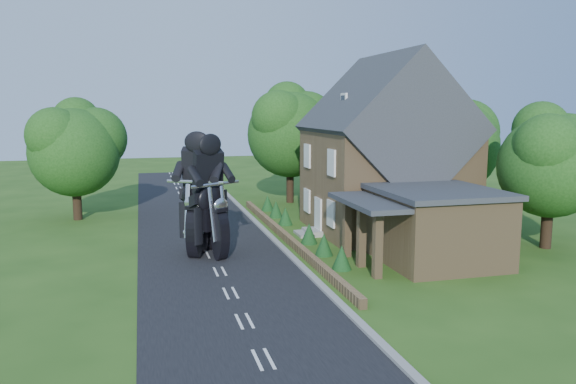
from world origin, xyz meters
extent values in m
plane|color=#284D15|center=(0.00, 0.00, 0.00)|extent=(120.00, 120.00, 0.00)
cube|color=black|center=(0.00, 0.00, 0.01)|extent=(7.00, 80.00, 0.02)
cube|color=gray|center=(3.65, 0.00, 0.06)|extent=(0.30, 80.00, 0.12)
cube|color=olive|center=(4.30, 5.00, 0.20)|extent=(0.30, 22.00, 0.40)
cube|color=olive|center=(10.50, 6.00, 3.00)|extent=(8.00, 8.00, 6.00)
cube|color=#2C2F34|center=(10.50, 6.00, 6.00)|extent=(8.48, 8.64, 8.48)
cube|color=olive|center=(12.50, 6.00, 9.20)|extent=(0.60, 0.90, 1.60)
cube|color=white|center=(7.90, 6.00, 7.50)|extent=(0.12, 0.80, 0.90)
cube|color=black|center=(7.84, 6.00, 7.50)|extent=(0.04, 0.55, 0.65)
cube|color=white|center=(6.44, 6.00, 1.05)|extent=(0.10, 1.10, 2.10)
cube|color=gray|center=(6.10, 6.00, 0.15)|extent=(0.80, 1.60, 0.30)
cube|color=gray|center=(5.60, 6.00, 0.07)|extent=(0.80, 1.60, 0.15)
cube|color=white|center=(6.44, 3.80, 1.60)|extent=(0.10, 1.10, 1.40)
cube|color=black|center=(6.42, 3.80, 1.60)|extent=(0.04, 0.92, 1.22)
cube|color=white|center=(6.44, 8.20, 1.60)|extent=(0.10, 1.10, 1.40)
cube|color=black|center=(6.42, 8.20, 1.60)|extent=(0.04, 0.92, 1.22)
cube|color=white|center=(6.44, 3.80, 4.30)|extent=(0.10, 1.10, 1.40)
cube|color=black|center=(6.42, 3.80, 4.30)|extent=(0.04, 0.92, 1.22)
cube|color=white|center=(6.44, 8.20, 4.30)|extent=(0.10, 1.10, 1.40)
cube|color=black|center=(6.42, 8.20, 4.30)|extent=(0.04, 0.92, 1.22)
cube|color=olive|center=(10.00, -0.80, 1.60)|extent=(5.00, 5.60, 3.20)
cube|color=#2C2F34|center=(10.00, -0.80, 3.32)|extent=(5.30, 5.94, 0.24)
cube|color=#2C2F34|center=(6.90, -0.80, 2.95)|extent=(2.60, 5.32, 0.22)
cube|color=olive|center=(6.30, -2.60, 1.40)|extent=(0.35, 0.35, 2.80)
cube|color=olive|center=(6.30, -0.80, 1.40)|extent=(0.35, 0.35, 2.80)
cube|color=olive|center=(6.30, 1.00, 1.40)|extent=(0.35, 0.35, 2.80)
cylinder|color=black|center=(17.00, 0.00, 1.40)|extent=(0.56, 0.56, 2.80)
sphere|color=#1A4413|center=(17.00, 0.00, 4.23)|extent=(5.20, 5.20, 5.20)
sphere|color=#1A4413|center=(18.17, 0.52, 5.01)|extent=(3.74, 3.74, 3.74)
sphere|color=#1A4413|center=(16.09, -0.78, 5.27)|extent=(3.22, 3.22, 3.22)
sphere|color=#1A4413|center=(17.10, 1.04, 6.05)|extent=(2.86, 2.86, 2.86)
cylinder|color=black|center=(16.50, 8.50, 1.50)|extent=(0.56, 0.56, 3.00)
sphere|color=#1A4413|center=(16.50, 8.50, 4.65)|extent=(6.00, 6.00, 6.00)
sphere|color=#1A4413|center=(17.85, 9.10, 5.55)|extent=(4.32, 4.32, 4.32)
sphere|color=#1A4413|center=(15.45, 7.60, 5.85)|extent=(3.72, 3.72, 3.72)
sphere|color=#1A4413|center=(16.60, 9.70, 6.75)|extent=(3.30, 3.30, 3.30)
cylinder|color=black|center=(14.00, 16.00, 1.80)|extent=(0.56, 0.56, 3.60)
sphere|color=#1A4413|center=(14.00, 16.00, 5.58)|extent=(7.20, 7.20, 7.20)
sphere|color=#1A4413|center=(15.62, 16.72, 6.66)|extent=(5.18, 5.18, 5.18)
sphere|color=#1A4413|center=(12.74, 14.92, 7.02)|extent=(4.46, 4.46, 4.46)
sphere|color=#1A4413|center=(14.10, 17.44, 8.10)|extent=(3.96, 3.96, 3.96)
cylinder|color=black|center=(8.00, 17.00, 1.70)|extent=(0.56, 0.56, 3.40)
sphere|color=#1A4413|center=(8.00, 17.00, 5.16)|extent=(6.40, 6.40, 6.40)
sphere|color=#1A4413|center=(9.44, 17.64, 6.12)|extent=(4.61, 4.61, 4.61)
sphere|color=#1A4413|center=(6.88, 16.04, 6.44)|extent=(3.97, 3.97, 3.97)
sphere|color=#1A4413|center=(8.10, 18.28, 7.40)|extent=(3.52, 3.52, 3.52)
cylinder|color=black|center=(-7.00, 14.00, 1.40)|extent=(0.56, 0.56, 2.80)
sphere|color=#1A4413|center=(-7.00, 14.00, 4.34)|extent=(5.60, 5.60, 5.60)
sphere|color=#1A4413|center=(-5.74, 14.56, 5.18)|extent=(4.03, 4.03, 4.03)
sphere|color=#1A4413|center=(-7.98, 13.16, 5.46)|extent=(3.47, 3.47, 3.47)
sphere|color=#1A4413|center=(-6.90, 15.12, 6.30)|extent=(3.08, 3.08, 3.08)
cone|color=#123816|center=(5.30, -1.00, 0.55)|extent=(0.90, 0.90, 1.10)
cone|color=#123816|center=(5.30, 1.50, 0.55)|extent=(0.90, 0.90, 1.10)
cone|color=#123816|center=(5.30, 4.00, 0.55)|extent=(0.90, 0.90, 1.10)
cone|color=#123816|center=(5.30, 9.00, 0.55)|extent=(0.90, 0.90, 1.10)
cone|color=#123816|center=(5.30, 11.50, 0.55)|extent=(0.90, 0.90, 1.10)
cone|color=#123816|center=(5.30, 14.00, 0.55)|extent=(0.90, 0.90, 1.10)
camera|label=1|loc=(-3.16, -23.80, 7.10)|focal=35.00mm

